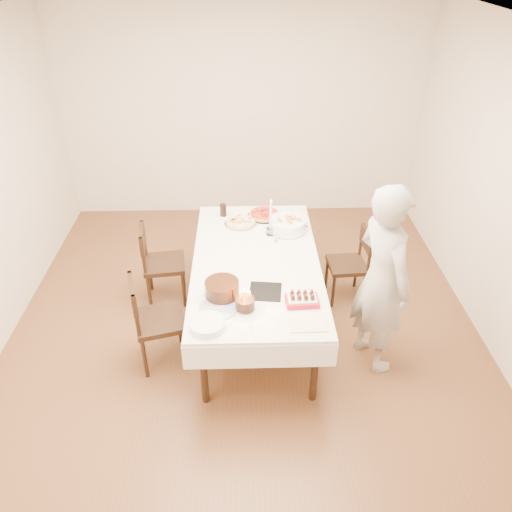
{
  "coord_description": "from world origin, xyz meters",
  "views": [
    {
      "loc": [
        0.0,
        -3.67,
        3.25
      ],
      "look_at": [
        0.11,
        0.07,
        0.8
      ],
      "focal_mm": 35.0,
      "sensor_mm": 36.0,
      "label": 1
    }
  ],
  "objects_px": {
    "chair_left_savory": "(164,264)",
    "taper_candle": "(271,217)",
    "person": "(382,280)",
    "strawberry_box": "(302,300)",
    "pizza_pepperoni": "(264,214)",
    "layer_cake": "(222,289)",
    "pizza_white": "(241,222)",
    "birthday_cake": "(245,300)",
    "dining_table": "(256,294)",
    "chair_right_savory": "(347,265)",
    "cola_glass": "(223,210)",
    "chair_left_dessert": "(160,320)",
    "pasta_bowl": "(288,225)"
  },
  "relations": [
    {
      "from": "birthday_cake",
      "to": "dining_table",
      "type": "bearing_deg",
      "value": 81.26
    },
    {
      "from": "chair_left_savory",
      "to": "pizza_white",
      "type": "distance_m",
      "value": 0.88
    },
    {
      "from": "person",
      "to": "pasta_bowl",
      "type": "bearing_deg",
      "value": 12.57
    },
    {
      "from": "pizza_pepperoni",
      "to": "birthday_cake",
      "type": "relative_size",
      "value": 2.28
    },
    {
      "from": "chair_left_savory",
      "to": "pasta_bowl",
      "type": "bearing_deg",
      "value": 176.34
    },
    {
      "from": "pizza_pepperoni",
      "to": "pasta_bowl",
      "type": "bearing_deg",
      "value": -54.12
    },
    {
      "from": "chair_left_dessert",
      "to": "taper_candle",
      "type": "xyz_separation_m",
      "value": [
        0.99,
        0.9,
        0.5
      ]
    },
    {
      "from": "pasta_bowl",
      "to": "layer_cake",
      "type": "bearing_deg",
      "value": -120.58
    },
    {
      "from": "chair_left_savory",
      "to": "taper_candle",
      "type": "relative_size",
      "value": 2.2
    },
    {
      "from": "chair_left_dessert",
      "to": "cola_glass",
      "type": "bearing_deg",
      "value": -127.11
    },
    {
      "from": "pizza_pepperoni",
      "to": "layer_cake",
      "type": "height_order",
      "value": "layer_cake"
    },
    {
      "from": "dining_table",
      "to": "chair_left_savory",
      "type": "bearing_deg",
      "value": 153.59
    },
    {
      "from": "chair_right_savory",
      "to": "pizza_white",
      "type": "relative_size",
      "value": 2.42
    },
    {
      "from": "dining_table",
      "to": "pizza_pepperoni",
      "type": "relative_size",
      "value": 6.21
    },
    {
      "from": "chair_right_savory",
      "to": "pizza_pepperoni",
      "type": "xyz_separation_m",
      "value": [
        -0.83,
        0.41,
        0.37
      ]
    },
    {
      "from": "pizza_pepperoni",
      "to": "birthday_cake",
      "type": "height_order",
      "value": "birthday_cake"
    },
    {
      "from": "birthday_cake",
      "to": "cola_glass",
      "type": "bearing_deg",
      "value": 97.87
    },
    {
      "from": "cola_glass",
      "to": "birthday_cake",
      "type": "xyz_separation_m",
      "value": [
        0.21,
        -1.54,
        0.02
      ]
    },
    {
      "from": "chair_right_savory",
      "to": "chair_left_dessert",
      "type": "relative_size",
      "value": 0.9
    },
    {
      "from": "chair_left_savory",
      "to": "pizza_pepperoni",
      "type": "distance_m",
      "value": 1.14
    },
    {
      "from": "chair_left_savory",
      "to": "person",
      "type": "distance_m",
      "value": 2.19
    },
    {
      "from": "layer_cake",
      "to": "chair_right_savory",
      "type": "bearing_deg",
      "value": 37.25
    },
    {
      "from": "person",
      "to": "strawberry_box",
      "type": "relative_size",
      "value": 6.57
    },
    {
      "from": "pizza_white",
      "to": "pizza_pepperoni",
      "type": "height_order",
      "value": "same"
    },
    {
      "from": "cola_glass",
      "to": "strawberry_box",
      "type": "relative_size",
      "value": 0.49
    },
    {
      "from": "cola_glass",
      "to": "layer_cake",
      "type": "height_order",
      "value": "layer_cake"
    },
    {
      "from": "pizza_pepperoni",
      "to": "pizza_white",
      "type": "bearing_deg",
      "value": -145.74
    },
    {
      "from": "chair_left_savory",
      "to": "person",
      "type": "bearing_deg",
      "value": 146.99
    },
    {
      "from": "taper_candle",
      "to": "layer_cake",
      "type": "height_order",
      "value": "taper_candle"
    },
    {
      "from": "chair_left_savory",
      "to": "layer_cake",
      "type": "bearing_deg",
      "value": 115.63
    },
    {
      "from": "pizza_white",
      "to": "strawberry_box",
      "type": "distance_m",
      "value": 1.38
    },
    {
      "from": "cola_glass",
      "to": "pizza_pepperoni",
      "type": "bearing_deg",
      "value": -3.56
    },
    {
      "from": "pasta_bowl",
      "to": "taper_candle",
      "type": "xyz_separation_m",
      "value": [
        -0.17,
        -0.07,
        0.13
      ]
    },
    {
      "from": "layer_cake",
      "to": "strawberry_box",
      "type": "bearing_deg",
      "value": -9.82
    },
    {
      "from": "taper_candle",
      "to": "birthday_cake",
      "type": "xyz_separation_m",
      "value": [
        -0.26,
        -1.14,
        -0.11
      ]
    },
    {
      "from": "strawberry_box",
      "to": "cola_glass",
      "type": "bearing_deg",
      "value": 114.24
    },
    {
      "from": "layer_cake",
      "to": "cola_glass",
      "type": "bearing_deg",
      "value": 91.17
    },
    {
      "from": "chair_left_savory",
      "to": "layer_cake",
      "type": "relative_size",
      "value": 2.42
    },
    {
      "from": "taper_candle",
      "to": "birthday_cake",
      "type": "bearing_deg",
      "value": -102.78
    },
    {
      "from": "chair_left_dessert",
      "to": "strawberry_box",
      "type": "distance_m",
      "value": 1.25
    },
    {
      "from": "chair_right_savory",
      "to": "pasta_bowl",
      "type": "xyz_separation_m",
      "value": [
        -0.61,
        0.11,
        0.42
      ]
    },
    {
      "from": "pasta_bowl",
      "to": "birthday_cake",
      "type": "relative_size",
      "value": 2.39
    },
    {
      "from": "pasta_bowl",
      "to": "taper_candle",
      "type": "relative_size",
      "value": 0.93
    },
    {
      "from": "person",
      "to": "cola_glass",
      "type": "bearing_deg",
      "value": 23.07
    },
    {
      "from": "chair_right_savory",
      "to": "pizza_white",
      "type": "distance_m",
      "value": 1.17
    },
    {
      "from": "dining_table",
      "to": "chair_left_dessert",
      "type": "relative_size",
      "value": 2.41
    },
    {
      "from": "chair_left_dessert",
      "to": "pizza_white",
      "type": "bearing_deg",
      "value": -137.6
    },
    {
      "from": "person",
      "to": "pasta_bowl",
      "type": "relative_size",
      "value": 4.74
    },
    {
      "from": "birthday_cake",
      "to": "pizza_white",
      "type": "bearing_deg",
      "value": 91.39
    },
    {
      "from": "chair_left_savory",
      "to": "cola_glass",
      "type": "relative_size",
      "value": 6.68
    }
  ]
}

